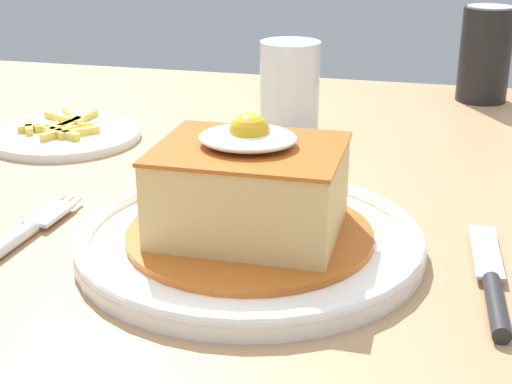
{
  "coord_description": "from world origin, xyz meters",
  "views": [
    {
      "loc": [
        0.2,
        -0.56,
        1.0
      ],
      "look_at": [
        0.07,
        -0.03,
        0.79
      ],
      "focal_mm": 52.67,
      "sensor_mm": 36.0,
      "label": 1
    }
  ],
  "objects_px": {
    "fork": "(21,234)",
    "drinking_glass": "(290,94)",
    "main_plate": "(250,239)",
    "side_plate_fries": "(65,134)",
    "knife": "(493,289)",
    "soda_can": "(485,54)"
  },
  "relations": [
    {
      "from": "fork",
      "to": "main_plate",
      "type": "bearing_deg",
      "value": 9.32
    },
    {
      "from": "fork",
      "to": "drinking_glass",
      "type": "relative_size",
      "value": 1.35
    },
    {
      "from": "fork",
      "to": "drinking_glass",
      "type": "xyz_separation_m",
      "value": [
        0.15,
        0.34,
        0.04
      ]
    },
    {
      "from": "knife",
      "to": "side_plate_fries",
      "type": "relative_size",
      "value": 0.97
    },
    {
      "from": "main_plate",
      "to": "fork",
      "type": "distance_m",
      "value": 0.18
    },
    {
      "from": "main_plate",
      "to": "knife",
      "type": "distance_m",
      "value": 0.18
    },
    {
      "from": "drinking_glass",
      "to": "main_plate",
      "type": "bearing_deg",
      "value": -83.91
    },
    {
      "from": "main_plate",
      "to": "drinking_glass",
      "type": "height_order",
      "value": "drinking_glass"
    },
    {
      "from": "fork",
      "to": "drinking_glass",
      "type": "bearing_deg",
      "value": 66.92
    },
    {
      "from": "main_plate",
      "to": "side_plate_fries",
      "type": "height_order",
      "value": "main_plate"
    },
    {
      "from": "main_plate",
      "to": "fork",
      "type": "relative_size",
      "value": 1.88
    },
    {
      "from": "fork",
      "to": "side_plate_fries",
      "type": "height_order",
      "value": "side_plate_fries"
    },
    {
      "from": "soda_can",
      "to": "drinking_glass",
      "type": "height_order",
      "value": "soda_can"
    },
    {
      "from": "fork",
      "to": "soda_can",
      "type": "xyz_separation_m",
      "value": [
        0.36,
        0.55,
        0.06
      ]
    },
    {
      "from": "fork",
      "to": "side_plate_fries",
      "type": "xyz_separation_m",
      "value": [
        -0.1,
        0.26,
        -0.0
      ]
    },
    {
      "from": "knife",
      "to": "drinking_glass",
      "type": "xyz_separation_m",
      "value": [
        -0.21,
        0.34,
        0.04
      ]
    },
    {
      "from": "main_plate",
      "to": "side_plate_fries",
      "type": "relative_size",
      "value": 1.57
    },
    {
      "from": "drinking_glass",
      "to": "knife",
      "type": "bearing_deg",
      "value": -58.32
    },
    {
      "from": "main_plate",
      "to": "drinking_glass",
      "type": "relative_size",
      "value": 2.54
    },
    {
      "from": "knife",
      "to": "drinking_glass",
      "type": "height_order",
      "value": "drinking_glass"
    },
    {
      "from": "soda_can",
      "to": "drinking_glass",
      "type": "bearing_deg",
      "value": -136.59
    },
    {
      "from": "fork",
      "to": "knife",
      "type": "height_order",
      "value": "same"
    }
  ]
}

